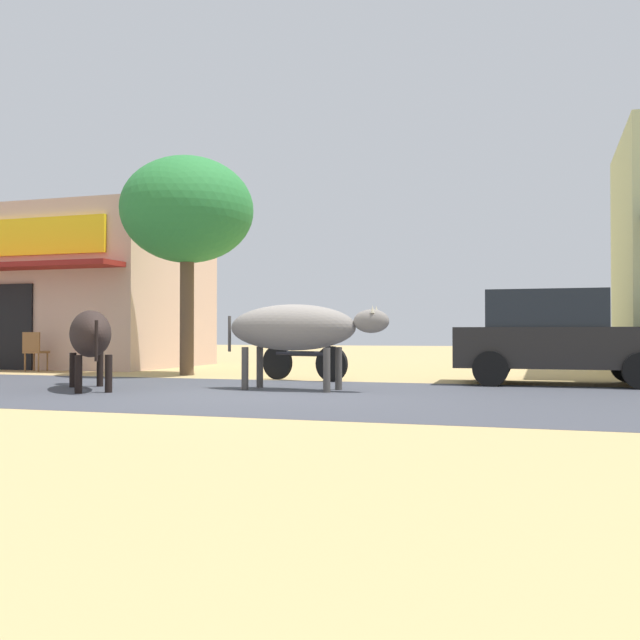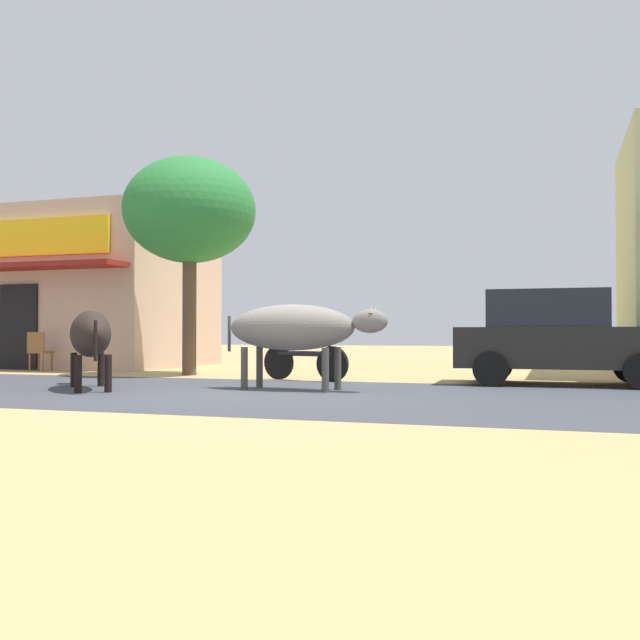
{
  "view_description": "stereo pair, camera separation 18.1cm",
  "coord_description": "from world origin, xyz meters",
  "views": [
    {
      "loc": [
        4.0,
        -9.91,
        0.9
      ],
      "look_at": [
        0.36,
        1.76,
        1.12
      ],
      "focal_mm": 40.3,
      "sensor_mm": 36.0,
      "label": 1
    },
    {
      "loc": [
        4.18,
        -9.85,
        0.9
      ],
      "look_at": [
        0.36,
        1.76,
        1.12
      ],
      "focal_mm": 40.3,
      "sensor_mm": 36.0,
      "label": 2
    }
  ],
  "objects": [
    {
      "name": "cafe_chair_near_tree",
      "position": [
        -7.38,
        4.12,
        0.51
      ],
      "size": [
        0.48,
        0.48,
        0.92
      ],
      "color": "brown",
      "rests_on": "ground"
    },
    {
      "name": "parked_hatchback_car",
      "position": [
        4.22,
        3.32,
        0.84
      ],
      "size": [
        3.64,
        1.89,
        1.64
      ],
      "color": "black",
      "rests_on": "ground"
    },
    {
      "name": "storefront_left_cafe",
      "position": [
        -8.37,
        6.87,
        2.08
      ],
      "size": [
        6.5,
        5.48,
        4.15
      ],
      "color": "#CFA891",
      "rests_on": "ground"
    },
    {
      "name": "cow_near_brown",
      "position": [
        -2.9,
        -0.1,
        0.88
      ],
      "size": [
        1.99,
        2.26,
        1.26
      ],
      "color": "#2C211D",
      "rests_on": "ground"
    },
    {
      "name": "ground",
      "position": [
        0.0,
        0.0,
        0.0
      ],
      "size": [
        80.0,
        80.0,
        0.0
      ],
      "primitive_type": "plane",
      "color": "tan"
    },
    {
      "name": "parked_motorcycle",
      "position": [
        -0.31,
        2.96,
        0.48
      ],
      "size": [
        1.84,
        0.56,
        1.08
      ],
      "color": "black",
      "rests_on": "ground"
    },
    {
      "name": "roadside_tree",
      "position": [
        -3.27,
        3.85,
        3.51
      ],
      "size": [
        2.83,
        2.83,
        4.67
      ],
      "color": "brown",
      "rests_on": "ground"
    },
    {
      "name": "asphalt_road",
      "position": [
        0.0,
        0.0,
        0.0
      ],
      "size": [
        72.0,
        5.76,
        0.0
      ],
      "primitive_type": "cube",
      "color": "#40424A",
      "rests_on": "ground"
    },
    {
      "name": "cow_far_dark",
      "position": [
        0.26,
        0.77,
        0.98
      ],
      "size": [
        2.73,
        0.9,
        1.35
      ],
      "color": "slate",
      "rests_on": "ground"
    }
  ]
}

